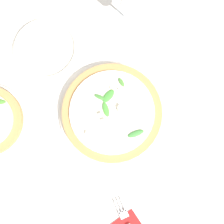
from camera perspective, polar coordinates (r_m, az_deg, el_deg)
The scene contains 3 objects.
ground_plane at distance 0.76m, azimuth 2.51°, elevation 0.96°, with size 6.00×6.00×0.00m, color silver.
pizza_arugula_main at distance 0.74m, azimuth 0.00°, elevation -0.14°, with size 0.30×0.30×0.05m.
side_plate_white at distance 0.83m, azimuth -14.29°, elevation 13.22°, with size 0.20×0.20×0.02m.
Camera 1 is at (-0.07, 0.11, 0.75)m, focal length 42.00 mm.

